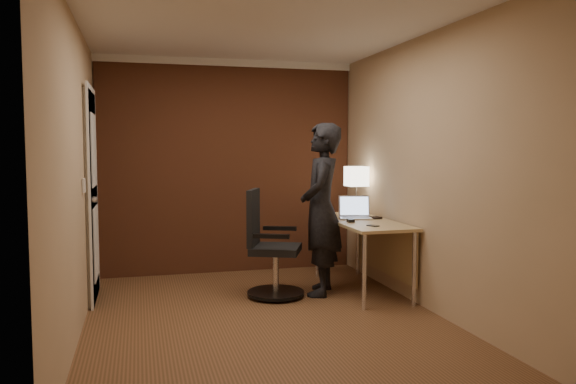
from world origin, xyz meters
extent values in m
plane|color=brown|center=(0.00, 0.00, 0.00)|extent=(4.00, 4.00, 0.00)
plane|color=white|center=(0.00, 0.00, 2.50)|extent=(4.00, 4.00, 0.00)
plane|color=tan|center=(0.00, 2.00, 1.25)|extent=(3.00, 0.00, 3.00)
plane|color=tan|center=(0.00, -2.00, 1.25)|extent=(3.00, 0.00, 3.00)
plane|color=tan|center=(-1.50, 0.00, 1.25)|extent=(0.00, 4.00, 4.00)
plane|color=tan|center=(1.50, 0.00, 1.25)|extent=(0.00, 4.00, 4.00)
cube|color=brown|center=(0.00, 1.97, 1.25)|extent=(2.98, 0.06, 2.50)
cube|color=silver|center=(0.00, 1.96, 2.46)|extent=(3.00, 0.08, 0.08)
cube|color=silver|center=(-1.46, 0.00, 2.46)|extent=(0.08, 4.00, 0.08)
cube|color=silver|center=(1.46, 0.00, 2.46)|extent=(0.08, 4.00, 0.08)
cube|color=silver|center=(-1.48, 1.10, 1.00)|extent=(0.05, 0.82, 2.02)
cube|color=silver|center=(-1.46, 1.10, 1.00)|extent=(0.02, 0.92, 2.12)
cylinder|color=silver|center=(-1.43, 0.77, 1.00)|extent=(0.05, 0.05, 0.05)
cube|color=silver|center=(-1.49, 0.45, 1.15)|extent=(0.02, 0.08, 0.12)
cube|color=tan|center=(1.18, 0.73, 0.71)|extent=(0.60, 1.50, 0.03)
cube|color=tan|center=(1.46, 0.73, 0.43)|extent=(0.02, 1.38, 0.54)
cylinder|color=silver|center=(0.93, 0.04, 0.35)|extent=(0.04, 0.04, 0.70)
cylinder|color=silver|center=(0.93, 1.42, 0.35)|extent=(0.04, 0.04, 0.70)
cylinder|color=silver|center=(1.43, 0.04, 0.35)|extent=(0.04, 0.04, 0.70)
cylinder|color=silver|center=(1.43, 1.42, 0.35)|extent=(0.04, 0.04, 0.70)
cube|color=silver|center=(1.33, 1.25, 0.74)|extent=(0.11, 0.11, 0.01)
cylinder|color=silver|center=(1.33, 1.25, 0.90)|extent=(0.01, 0.01, 0.30)
cube|color=white|center=(1.33, 1.25, 1.16)|extent=(0.22, 0.22, 0.22)
cube|color=silver|center=(1.16, 0.85, 0.74)|extent=(0.38, 0.31, 0.01)
cube|color=silver|center=(1.19, 0.96, 0.85)|extent=(0.33, 0.14, 0.22)
cube|color=#B2CCF2|center=(1.19, 0.95, 0.85)|extent=(0.30, 0.12, 0.19)
cube|color=gray|center=(1.16, 0.84, 0.75)|extent=(0.30, 0.20, 0.00)
cube|color=black|center=(1.01, 0.60, 0.75)|extent=(0.07, 0.11, 0.03)
cube|color=black|center=(1.11, 0.27, 0.73)|extent=(0.10, 0.13, 0.01)
cube|color=black|center=(1.37, 0.79, 0.74)|extent=(0.11, 0.12, 0.02)
cylinder|color=black|center=(0.26, 0.68, 0.04)|extent=(0.57, 0.57, 0.03)
cylinder|color=silver|center=(0.26, 0.68, 0.25)|extent=(0.06, 0.06, 0.42)
cube|color=black|center=(0.26, 0.68, 0.48)|extent=(0.61, 0.61, 0.07)
cube|color=black|center=(0.06, 0.77, 0.79)|extent=(0.21, 0.41, 0.56)
cube|color=black|center=(0.36, 0.93, 0.65)|extent=(0.34, 0.18, 0.04)
cube|color=black|center=(0.16, 0.44, 0.65)|extent=(0.34, 0.18, 0.04)
imported|color=black|center=(0.73, 0.68, 0.86)|extent=(0.62, 0.74, 1.72)
camera|label=1|loc=(-1.03, -4.62, 1.47)|focal=35.00mm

